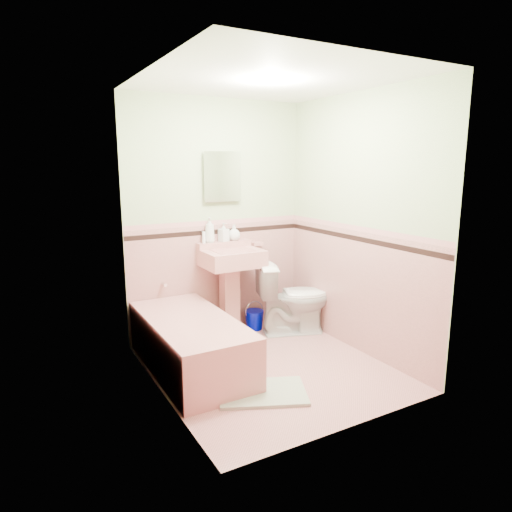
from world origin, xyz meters
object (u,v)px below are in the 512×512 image
sink (232,294)px  toilet (293,298)px  bathtub (191,345)px  shoe (246,386)px  bucket (254,320)px  soap_bottle_left (210,230)px  medicine_cabinet (222,177)px  soap_bottle_right (234,233)px  soap_bottle_mid (224,232)px

sink → toilet: bearing=-18.5°
bathtub → sink: bearing=37.9°
sink → shoe: 1.31m
sink → bucket: bearing=14.2°
bathtub → soap_bottle_left: (0.52, 0.71, 0.93)m
soap_bottle_left → bucket: size_ratio=1.22×
bathtub → shoe: size_ratio=11.36×
sink → medicine_cabinet: 1.24m
soap_bottle_right → toilet: bearing=-37.2°
soap_bottle_mid → sink: bearing=-89.0°
soap_bottle_right → medicine_cabinet: bearing=166.1°
bathtub → bucket: 1.17m
toilet → bucket: (-0.33, 0.29, -0.29)m
bucket → medicine_cabinet: bearing=157.5°
bucket → shoe: 1.46m
soap_bottle_mid → toilet: soap_bottle_mid is taller
bathtub → soap_bottle_right: (0.80, 0.71, 0.88)m
toilet → sink: bearing=89.8°
bathtub → soap_bottle_mid: 1.33m
sink → soap_bottle_left: (-0.16, 0.18, 0.67)m
soap_bottle_mid → soap_bottle_right: size_ratio=1.16×
medicine_cabinet → soap_bottle_left: (-0.16, -0.03, -0.55)m
soap_bottle_mid → shoe: 1.77m
soap_bottle_left → toilet: bearing=-26.1°
bathtub → shoe: bearing=-69.9°
medicine_cabinet → soap_bottle_mid: bearing=-96.1°
sink → shoe: bearing=-111.2°
soap_bottle_left → bucket: 1.15m
bathtub → soap_bottle_right: 1.38m
sink → soap_bottle_mid: (-0.00, 0.18, 0.64)m
bathtub → soap_bottle_left: 1.28m
sink → shoe: size_ratio=7.22×
soap_bottle_mid → bucket: bearing=-17.5°
soap_bottle_left → toilet: (0.81, -0.39, -0.75)m
soap_bottle_mid → toilet: size_ratio=0.25×
sink → soap_bottle_left: 0.72m
soap_bottle_left → toilet: soap_bottle_left is taller
bathtub → medicine_cabinet: (0.68, 0.74, 1.47)m
toilet → soap_bottle_right: bearing=71.1°
sink → bucket: (0.31, 0.08, -0.37)m
soap_bottle_right → bathtub: bearing=-138.5°
soap_bottle_mid → shoe: size_ratio=1.50×
medicine_cabinet → soap_bottle_mid: size_ratio=2.37×
soap_bottle_mid → toilet: (0.65, -0.39, -0.72)m
sink → soap_bottle_mid: size_ratio=4.81×
bathtub → soap_bottle_left: soap_bottle_left is taller
bathtub → toilet: size_ratio=1.89×
soap_bottle_left → soap_bottle_mid: 0.16m
sink → soap_bottle_mid: 0.67m
sink → medicine_cabinet: bearing=90.0°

